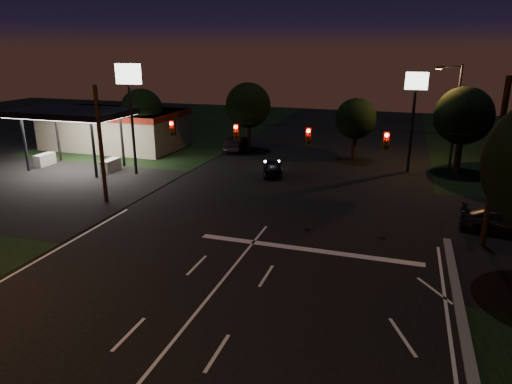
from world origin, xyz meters
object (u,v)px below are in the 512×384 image
at_px(car_oncoming_b, 237,144).
at_px(car_cross, 506,223).
at_px(utility_pole_right, 482,245).
at_px(car_oncoming_a, 273,167).

xyz_separation_m(car_oncoming_b, car_cross, (22.41, -16.28, -0.05)).
height_order(utility_pole_right, car_oncoming_b, utility_pole_right).
bearing_deg(utility_pole_right, car_oncoming_b, 138.86).
relative_size(utility_pole_right, car_cross, 1.85).
distance_m(utility_pole_right, car_cross, 2.60).
bearing_deg(car_oncoming_a, car_oncoming_b, -70.11).
xyz_separation_m(utility_pole_right, car_cross, (1.41, 2.07, 0.71)).
bearing_deg(car_oncoming_b, utility_pole_right, 134.54).
bearing_deg(car_oncoming_a, utility_pole_right, 127.73).
distance_m(car_oncoming_a, car_cross, 18.26).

